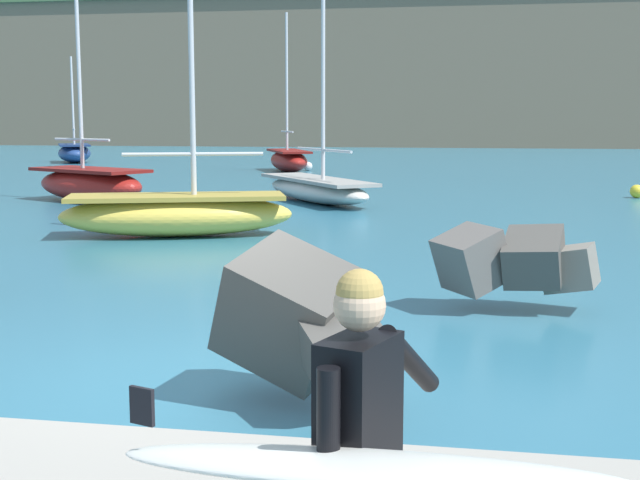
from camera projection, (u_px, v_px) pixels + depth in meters
ground_plane at (203, 386)px, 8.46m from camera, size 400.00×400.00×0.00m
breakwater_jetty at (136, 261)px, 9.08m from camera, size 33.21×6.38×2.90m
surfer_with_board at (354, 460)px, 3.37m from camera, size 2.09×1.46×1.78m
boat_near_centre at (177, 213)px, 19.11m from camera, size 5.37×3.16×6.02m
boat_near_right at (317, 188)px, 26.88m from camera, size 4.91×6.02×7.62m
boat_mid_left at (74, 152)px, 50.81m from camera, size 3.59×4.53×6.11m
boat_mid_centre at (90, 182)px, 27.02m from camera, size 4.76×3.59×8.46m
boat_mid_right at (289, 159)px, 42.19m from camera, size 3.40×5.24×7.64m
mooring_buoy_inner at (308, 166)px, 42.90m from camera, size 0.44×0.44×0.44m
mooring_buoy_middle at (637, 191)px, 28.28m from camera, size 0.44×0.44×0.44m
headland_bluff at (376, 73)px, 91.33m from camera, size 97.40×31.67×14.55m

